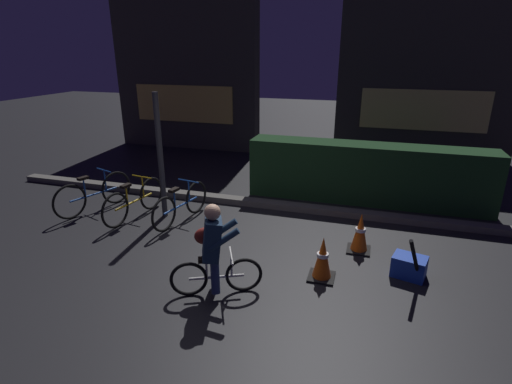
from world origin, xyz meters
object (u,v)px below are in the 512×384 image
(parked_bike_leftmost, at_px, (94,194))
(parked_bike_center_left, at_px, (181,205))
(traffic_cone_near, at_px, (323,259))
(closed_umbrella, at_px, (415,261))
(cyclist, at_px, (213,249))
(street_post, at_px, (160,157))
(blue_crate, at_px, (409,266))
(parked_bike_left_mid, at_px, (134,201))
(traffic_cone_far, at_px, (360,233))

(parked_bike_leftmost, relative_size, parked_bike_center_left, 1.03)
(traffic_cone_near, relative_size, closed_umbrella, 0.73)
(parked_bike_leftmost, bearing_deg, cyclist, -100.49)
(traffic_cone_near, bearing_deg, street_post, 157.61)
(blue_crate, bearing_deg, traffic_cone_near, -160.85)
(parked_bike_center_left, relative_size, cyclist, 1.23)
(parked_bike_leftmost, xyz_separation_m, parked_bike_left_mid, (0.94, -0.07, -0.01))
(traffic_cone_near, xyz_separation_m, cyclist, (-1.28, -0.75, 0.33))
(parked_bike_left_mid, bearing_deg, traffic_cone_near, -97.46)
(blue_crate, distance_m, cyclist, 2.73)
(street_post, xyz_separation_m, cyclist, (1.88, -2.05, -0.52))
(parked_bike_left_mid, height_order, parked_bike_center_left, parked_bike_left_mid)
(street_post, xyz_separation_m, parked_bike_left_mid, (-0.49, -0.24, -0.81))
(parked_bike_left_mid, height_order, cyclist, cyclist)
(parked_bike_left_mid, relative_size, blue_crate, 3.62)
(street_post, bearing_deg, cyclist, -47.56)
(traffic_cone_far, bearing_deg, street_post, 174.54)
(parked_bike_leftmost, relative_size, closed_umbrella, 1.87)
(parked_bike_left_mid, xyz_separation_m, closed_umbrella, (4.83, -0.91, 0.04))
(street_post, height_order, traffic_cone_far, street_post)
(parked_bike_left_mid, bearing_deg, traffic_cone_far, -82.70)
(traffic_cone_near, distance_m, cyclist, 1.52)
(blue_crate, distance_m, closed_umbrella, 0.34)
(street_post, bearing_deg, traffic_cone_near, -22.39)
(parked_bike_center_left, bearing_deg, parked_bike_left_mid, 107.26)
(parked_bike_left_mid, xyz_separation_m, traffic_cone_near, (3.64, -1.06, -0.04))
(parked_bike_leftmost, bearing_deg, closed_umbrella, -80.44)
(street_post, bearing_deg, parked_bike_left_mid, -154.26)
(traffic_cone_far, bearing_deg, traffic_cone_near, -115.18)
(parked_bike_left_mid, xyz_separation_m, cyclist, (2.36, -1.82, 0.29))
(parked_bike_leftmost, xyz_separation_m, parked_bike_center_left, (1.85, 0.02, -0.02))
(parked_bike_center_left, xyz_separation_m, traffic_cone_near, (2.73, -1.16, -0.03))
(blue_crate, relative_size, cyclist, 0.35)
(traffic_cone_far, bearing_deg, blue_crate, -38.32)
(traffic_cone_far, relative_size, cyclist, 0.51)
(parked_bike_left_mid, height_order, traffic_cone_far, parked_bike_left_mid)
(blue_crate, bearing_deg, parked_bike_left_mid, 172.11)
(parked_bike_left_mid, relative_size, closed_umbrella, 1.87)
(traffic_cone_far, bearing_deg, parked_bike_leftmost, 177.91)
(cyclist, distance_m, closed_umbrella, 2.64)
(traffic_cone_far, xyz_separation_m, blue_crate, (0.70, -0.56, -0.16))
(parked_bike_leftmost, distance_m, closed_umbrella, 5.86)
(traffic_cone_far, bearing_deg, parked_bike_left_mid, 178.47)
(parked_bike_center_left, relative_size, traffic_cone_near, 2.46)
(parked_bike_center_left, height_order, traffic_cone_far, parked_bike_center_left)
(parked_bike_left_mid, distance_m, blue_crate, 4.85)
(cyclist, bearing_deg, street_post, 107.29)
(blue_crate, bearing_deg, closed_umbrella, -82.11)
(parked_bike_leftmost, xyz_separation_m, cyclist, (3.31, -1.89, 0.28))
(cyclist, bearing_deg, parked_bike_center_left, 102.06)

